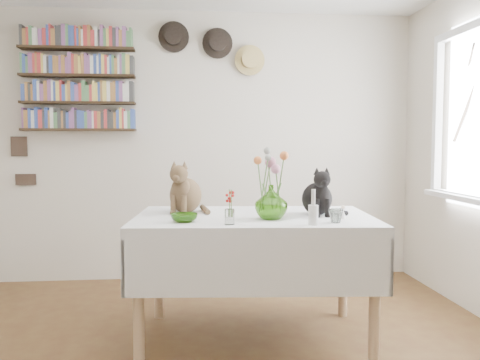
{
  "coord_description": "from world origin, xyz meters",
  "views": [
    {
      "loc": [
        -0.11,
        -2.55,
        1.28
      ],
      "look_at": [
        0.2,
        0.59,
        1.05
      ],
      "focal_mm": 38.0,
      "sensor_mm": 36.0,
      "label": 1
    }
  ],
  "objects": [
    {
      "name": "room",
      "position": [
        0.0,
        0.0,
        1.25
      ],
      "size": [
        4.08,
        4.58,
        2.58
      ],
      "color": "brown",
      "rests_on": "ground"
    },
    {
      "name": "dining_table",
      "position": [
        0.3,
        0.69,
        0.61
      ],
      "size": [
        1.59,
        1.09,
        0.81
      ],
      "color": "white",
      "rests_on": "room"
    },
    {
      "name": "tabby_cat",
      "position": [
        -0.14,
        0.89,
        0.99
      ],
      "size": [
        0.32,
        0.36,
        0.36
      ],
      "primitive_type": null,
      "rotation": [
        0.0,
        0.0,
        -0.33
      ],
      "color": "brown",
      "rests_on": "dining_table"
    },
    {
      "name": "black_cat",
      "position": [
        0.72,
        0.69,
        0.97
      ],
      "size": [
        0.22,
        0.28,
        0.32
      ],
      "primitive_type": null,
      "rotation": [
        0.0,
        0.0,
        0.02
      ],
      "color": "black",
      "rests_on": "dining_table"
    },
    {
      "name": "flower_vase",
      "position": [
        0.38,
        0.52,
        0.92
      ],
      "size": [
        0.21,
        0.21,
        0.21
      ],
      "primitive_type": "imported",
      "rotation": [
        0.0,
        0.0,
        0.03
      ],
      "color": "#6EB434",
      "rests_on": "dining_table"
    },
    {
      "name": "green_bowl",
      "position": [
        -0.15,
        0.46,
        0.84
      ],
      "size": [
        0.18,
        0.18,
        0.05
      ],
      "primitive_type": "imported",
      "rotation": [
        0.0,
        0.0,
        -0.15
      ],
      "color": "#6EB434",
      "rests_on": "dining_table"
    },
    {
      "name": "drinking_glass",
      "position": [
        0.74,
        0.34,
        0.85
      ],
      "size": [
        0.12,
        0.12,
        0.08
      ],
      "primitive_type": "imported",
      "rotation": [
        0.0,
        0.0,
        -0.44
      ],
      "color": "white",
      "rests_on": "dining_table"
    },
    {
      "name": "candlestick",
      "position": [
        0.59,
        0.27,
        0.88
      ],
      "size": [
        0.06,
        0.06,
        0.21
      ],
      "color": "white",
      "rests_on": "dining_table"
    },
    {
      "name": "berry_jar",
      "position": [
        0.11,
        0.34,
        0.91
      ],
      "size": [
        0.06,
        0.06,
        0.22
      ],
      "color": "white",
      "rests_on": "dining_table"
    },
    {
      "name": "porcelain_figurine",
      "position": [
        0.83,
        0.5,
        0.85
      ],
      "size": [
        0.04,
        0.04,
        0.08
      ],
      "color": "white",
      "rests_on": "dining_table"
    },
    {
      "name": "flower_bouquet",
      "position": [
        0.38,
        0.53,
        1.15
      ],
      "size": [
        0.17,
        0.12,
        0.39
      ],
      "color": "#4C7233",
      "rests_on": "flower_vase"
    },
    {
      "name": "bookshelf_unit",
      "position": [
        -1.1,
        2.16,
        1.84
      ],
      "size": [
        1.0,
        0.16,
        0.91
      ],
      "color": "black",
      "rests_on": "room"
    },
    {
      "name": "wall_hats",
      "position": [
        0.12,
        2.19,
        2.17
      ],
      "size": [
        0.98,
        0.09,
        0.48
      ],
      "color": "black",
      "rests_on": "room"
    },
    {
      "name": "wall_art_plaques",
      "position": [
        -1.63,
        2.23,
        1.12
      ],
      "size": [
        0.21,
        0.02,
        0.44
      ],
      "color": "#38281E",
      "rests_on": "room"
    }
  ]
}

